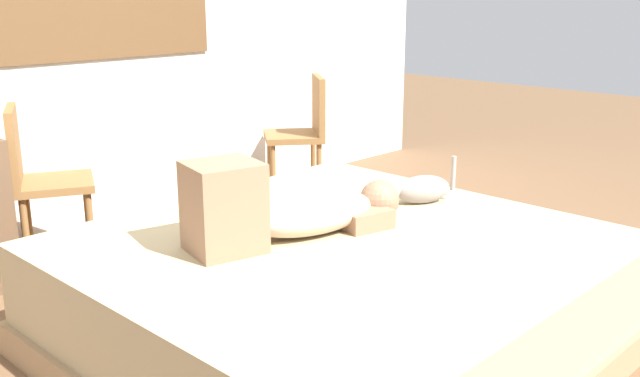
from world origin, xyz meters
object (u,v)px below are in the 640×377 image
(person_lying, at_px, (290,210))
(chair_by_desk, at_px, (39,176))
(cat, at_px, (419,189))
(chair_spare, at_px, (304,129))
(bed, at_px, (339,296))

(person_lying, xyz_separation_m, chair_by_desk, (-0.31, 1.51, -0.08))
(person_lying, relative_size, chair_by_desk, 1.09)
(person_lying, distance_m, cat, 0.74)
(chair_by_desk, height_order, chair_spare, same)
(chair_spare, bearing_deg, cat, -116.73)
(person_lying, height_order, chair_by_desk, chair_by_desk)
(cat, relative_size, chair_by_desk, 0.38)
(chair_spare, bearing_deg, bed, -131.05)
(person_lying, height_order, chair_spare, chair_spare)
(person_lying, height_order, cat, person_lying)
(bed, xyz_separation_m, person_lying, (-0.11, 0.16, 0.35))
(bed, height_order, chair_spare, chair_spare)
(cat, relative_size, chair_spare, 0.38)
(bed, height_order, cat, cat)
(cat, bearing_deg, chair_spare, 63.27)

